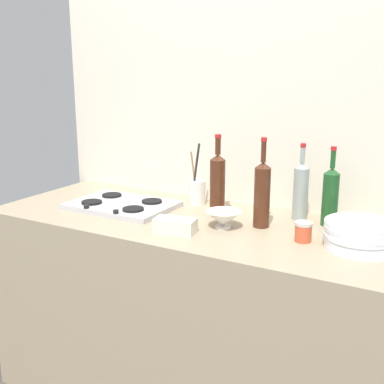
{
  "coord_description": "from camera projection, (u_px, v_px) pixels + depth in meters",
  "views": [
    {
      "loc": [
        0.95,
        -1.71,
        1.51
      ],
      "look_at": [
        0.0,
        0.0,
        1.02
      ],
      "focal_mm": 44.46,
      "sensor_mm": 36.0,
      "label": 1
    }
  ],
  "objects": [
    {
      "name": "condiment_jar_front",
      "position": [
        303.0,
        232.0,
        1.77
      ],
      "size": [
        0.07,
        0.07,
        0.08
      ],
      "color": "#C64C2D",
      "rests_on": "counter_block"
    },
    {
      "name": "counter_block",
      "position": [
        192.0,
        314.0,
        2.16
      ],
      "size": [
        1.8,
        0.7,
        0.9
      ],
      "primitive_type": "cube",
      "color": "tan",
      "rests_on": "ground"
    },
    {
      "name": "butter_dish",
      "position": [
        175.0,
        226.0,
        1.86
      ],
      "size": [
        0.17,
        0.11,
        0.06
      ],
      "primitive_type": "cube",
      "rotation": [
        0.0,
        0.0,
        0.17
      ],
      "color": "silver",
      "rests_on": "counter_block"
    },
    {
      "name": "utensil_crock",
      "position": [
        197.0,
        191.0,
        2.26
      ],
      "size": [
        0.08,
        0.08,
        0.3
      ],
      "color": "silver",
      "rests_on": "counter_block"
    },
    {
      "name": "backsplash_panel",
      "position": [
        230.0,
        142.0,
        2.3
      ],
      "size": [
        1.9,
        0.06,
        2.37
      ],
      "primitive_type": "cube",
      "color": "beige",
      "rests_on": "ground"
    },
    {
      "name": "wine_bottle_mid_left",
      "position": [
        330.0,
        196.0,
        1.93
      ],
      "size": [
        0.07,
        0.07,
        0.33
      ],
      "color": "#19471E",
      "rests_on": "counter_block"
    },
    {
      "name": "wine_bottle_leftmost",
      "position": [
        262.0,
        193.0,
        1.91
      ],
      "size": [
        0.07,
        0.07,
        0.37
      ],
      "color": "#472314",
      "rests_on": "counter_block"
    },
    {
      "name": "plate_stack",
      "position": [
        360.0,
        235.0,
        1.69
      ],
      "size": [
        0.26,
        0.26,
        0.1
      ],
      "color": "white",
      "rests_on": "counter_block"
    },
    {
      "name": "stovetop_hob",
      "position": [
        122.0,
        205.0,
        2.21
      ],
      "size": [
        0.47,
        0.33,
        0.04
      ],
      "color": "#B2B2B7",
      "rests_on": "counter_block"
    },
    {
      "name": "wine_bottle_rightmost",
      "position": [
        217.0,
        183.0,
        2.09
      ],
      "size": [
        0.07,
        0.07,
        0.35
      ],
      "color": "#472314",
      "rests_on": "counter_block"
    },
    {
      "name": "mixing_bowl",
      "position": [
        223.0,
        219.0,
        1.92
      ],
      "size": [
        0.15,
        0.15,
        0.07
      ],
      "color": "white",
      "rests_on": "counter_block"
    },
    {
      "name": "wine_bottle_mid_right",
      "position": [
        301.0,
        190.0,
        2.02
      ],
      "size": [
        0.06,
        0.06,
        0.33
      ],
      "color": "gray",
      "rests_on": "counter_block"
    }
  ]
}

